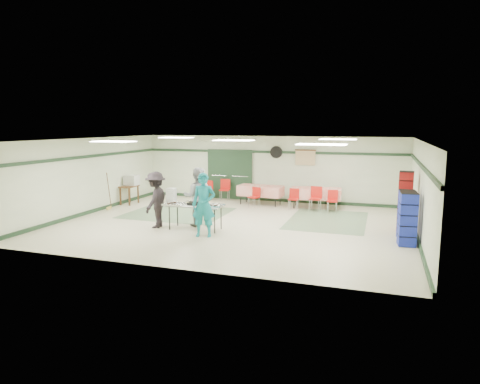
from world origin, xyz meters
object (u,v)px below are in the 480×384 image
(printer_table, at_px, (129,189))
(chair_loose_a, at_px, (225,187))
(chair_c, at_px, (333,199))
(chair_a, at_px, (316,196))
(crate_stack_red, at_px, (405,201))
(serving_table, at_px, (195,206))
(volunteer_dark, at_px, (156,200))
(chair_loose_b, at_px, (208,188))
(broom, at_px, (109,191))
(crate_stack_blue_a, at_px, (406,215))
(volunteer_teal, at_px, (204,205))
(crate_stack_blue_b, at_px, (408,219))
(office_printer, at_px, (132,180))
(dining_table_b, at_px, (260,190))
(dining_table_a, at_px, (316,193))
(chair_b, at_px, (294,197))
(chair_d, at_px, (255,195))
(volunteer_grey, at_px, (198,197))

(printer_table, bearing_deg, chair_loose_a, 32.03)
(chair_c, distance_m, chair_loose_a, 4.71)
(chair_a, bearing_deg, crate_stack_red, -32.59)
(serving_table, height_order, chair_c, chair_c)
(volunteer_dark, height_order, chair_loose_b, volunteer_dark)
(volunteer_dark, distance_m, broom, 3.66)
(chair_loose_a, bearing_deg, chair_a, -24.04)
(chair_c, bearing_deg, volunteer_dark, -142.51)
(chair_c, distance_m, crate_stack_blue_a, 3.95)
(chair_c, bearing_deg, chair_a, 176.34)
(volunteer_teal, distance_m, crate_stack_red, 6.00)
(crate_stack_blue_b, distance_m, broom, 10.52)
(chair_c, bearing_deg, office_printer, -176.98)
(volunteer_teal, relative_size, printer_table, 2.32)
(dining_table_b, bearing_deg, chair_a, -8.64)
(dining_table_a, bearing_deg, broom, -163.47)
(chair_a, bearing_deg, crate_stack_blue_a, -42.73)
(crate_stack_blue_b, bearing_deg, chair_c, 121.25)
(chair_b, height_order, office_printer, office_printer)
(volunteer_teal, bearing_deg, dining_table_b, 76.82)
(printer_table, bearing_deg, volunteer_dark, -45.98)
(chair_d, relative_size, broom, 0.56)
(dining_table_b, height_order, crate_stack_red, crate_stack_red)
(chair_b, xyz_separation_m, office_printer, (-6.50, -0.79, 0.47))
(crate_stack_red, relative_size, office_printer, 3.53)
(chair_b, distance_m, crate_stack_blue_a, 4.94)
(dining_table_b, distance_m, crate_stack_blue_a, 6.45)
(dining_table_a, bearing_deg, chair_a, -85.42)
(printer_table, distance_m, broom, 1.23)
(dining_table_b, distance_m, chair_loose_b, 2.39)
(chair_b, distance_m, office_printer, 6.57)
(volunteer_grey, distance_m, chair_b, 4.28)
(dining_table_b, relative_size, crate_stack_red, 1.01)
(chair_a, height_order, chair_c, chair_a)
(serving_table, distance_m, chair_loose_b, 5.14)
(dining_table_b, distance_m, chair_loose_a, 1.76)
(chair_a, relative_size, chair_c, 1.12)
(chair_loose_a, relative_size, crate_stack_blue_b, 0.63)
(crate_stack_blue_b, xyz_separation_m, printer_table, (-10.30, 2.91, -0.09))
(volunteer_dark, bearing_deg, chair_b, 134.93)
(dining_table_a, relative_size, chair_c, 2.42)
(serving_table, relative_size, volunteer_grey, 0.92)
(serving_table, distance_m, crate_stack_blue_a, 6.09)
(chair_a, relative_size, crate_stack_blue_a, 0.66)
(chair_b, height_order, chair_c, chair_c)
(office_printer, bearing_deg, chair_c, 4.48)
(crate_stack_blue_a, distance_m, office_printer, 10.57)
(chair_loose_a, relative_size, crate_stack_blue_a, 0.65)
(chair_loose_b, distance_m, crate_stack_blue_a, 8.62)
(chair_a, bearing_deg, broom, -159.24)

